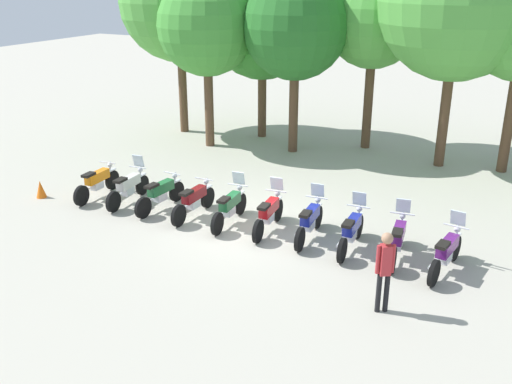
# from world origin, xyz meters

# --- Properties ---
(ground_plane) EXTENTS (80.00, 80.00, 0.00)m
(ground_plane) POSITION_xyz_m (0.00, 0.00, 0.00)
(ground_plane) COLOR #ADA899
(motorcycle_0) EXTENTS (0.62, 2.19, 0.99)m
(motorcycle_0) POSITION_xyz_m (-5.34, -0.02, 0.50)
(motorcycle_0) COLOR black
(motorcycle_0) RESTS_ON ground_plane
(motorcycle_1) EXTENTS (0.62, 2.19, 1.37)m
(motorcycle_1) POSITION_xyz_m (-4.15, 0.04, 0.52)
(motorcycle_1) COLOR black
(motorcycle_1) RESTS_ON ground_plane
(motorcycle_2) EXTENTS (0.62, 2.19, 0.99)m
(motorcycle_2) POSITION_xyz_m (-2.96, 0.05, 0.50)
(motorcycle_2) COLOR black
(motorcycle_2) RESTS_ON ground_plane
(motorcycle_3) EXTENTS (0.62, 2.19, 0.99)m
(motorcycle_3) POSITION_xyz_m (-1.78, 0.03, 0.50)
(motorcycle_3) COLOR black
(motorcycle_3) RESTS_ON ground_plane
(motorcycle_4) EXTENTS (0.62, 2.19, 1.37)m
(motorcycle_4) POSITION_xyz_m (-0.60, 0.05, 0.52)
(motorcycle_4) COLOR black
(motorcycle_4) RESTS_ON ground_plane
(motorcycle_5) EXTENTS (0.62, 2.19, 1.37)m
(motorcycle_5) POSITION_xyz_m (0.59, 0.12, 0.52)
(motorcycle_5) COLOR black
(motorcycle_5) RESTS_ON ground_plane
(motorcycle_6) EXTENTS (0.62, 2.19, 1.37)m
(motorcycle_6) POSITION_xyz_m (1.77, 0.15, 0.52)
(motorcycle_6) COLOR black
(motorcycle_6) RESTS_ON ground_plane
(motorcycle_7) EXTENTS (0.62, 2.19, 1.37)m
(motorcycle_7) POSITION_xyz_m (2.96, 0.05, 0.52)
(motorcycle_7) COLOR black
(motorcycle_7) RESTS_ON ground_plane
(motorcycle_8) EXTENTS (0.62, 2.19, 1.37)m
(motorcycle_8) POSITION_xyz_m (4.14, 0.09, 0.52)
(motorcycle_8) COLOR black
(motorcycle_8) RESTS_ON ground_plane
(motorcycle_9) EXTENTS (0.69, 2.18, 1.37)m
(motorcycle_9) POSITION_xyz_m (5.34, -0.11, 0.52)
(motorcycle_9) COLOR black
(motorcycle_9) RESTS_ON ground_plane
(person_0) EXTENTS (0.38, 0.33, 1.81)m
(person_0) POSITION_xyz_m (4.45, -2.48, 1.08)
(person_0) COLOR black
(person_0) RESTS_ON ground_plane
(tree_0) EXTENTS (4.95, 4.95, 8.00)m
(tree_0) POSITION_xyz_m (-7.34, 7.97, 5.52)
(tree_0) COLOR brown
(tree_0) RESTS_ON ground_plane
(tree_1) EXTENTS (3.84, 3.84, 6.68)m
(tree_1) POSITION_xyz_m (-5.15, 6.55, 4.73)
(tree_1) COLOR brown
(tree_1) RESTS_ON ground_plane
(tree_2) EXTENTS (4.54, 4.54, 7.00)m
(tree_2) POSITION_xyz_m (-3.87, 8.78, 4.72)
(tree_2) COLOR brown
(tree_2) RESTS_ON ground_plane
(tree_3) EXTENTS (3.95, 3.95, 6.77)m
(tree_3) POSITION_xyz_m (-1.80, 7.33, 4.77)
(tree_3) COLOR brown
(tree_3) RESTS_ON ground_plane
(tree_4) EXTENTS (3.66, 3.66, 6.82)m
(tree_4) POSITION_xyz_m (0.63, 9.15, 4.96)
(tree_4) COLOR brown
(tree_4) RESTS_ON ground_plane
(tree_5) EXTENTS (5.31, 5.31, 8.41)m
(tree_5) POSITION_xyz_m (3.74, 8.09, 5.75)
(tree_5) COLOR brown
(tree_5) RESTS_ON ground_plane
(traffic_cone) EXTENTS (0.32, 0.32, 0.55)m
(traffic_cone) POSITION_xyz_m (-6.92, -0.88, 0.28)
(traffic_cone) COLOR orange
(traffic_cone) RESTS_ON ground_plane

